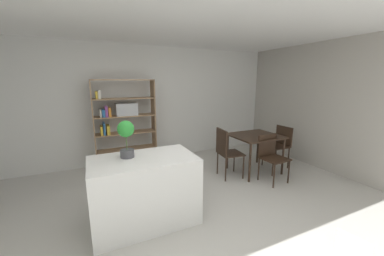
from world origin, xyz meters
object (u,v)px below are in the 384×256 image
at_px(kitchen_island, 145,190).
at_px(dining_chair_near, 271,153).
at_px(potted_plant_on_island, 126,135).
at_px(open_bookshelf, 123,119).
at_px(dining_table, 255,139).
at_px(dining_chair_window_side, 280,142).
at_px(dining_chair_island_side, 226,149).

distance_m(kitchen_island, dining_chair_near, 2.48).
height_order(potted_plant_on_island, open_bookshelf, open_bookshelf).
height_order(kitchen_island, dining_table, kitchen_island).
bearing_deg(dining_table, open_bookshelf, 149.34).
height_order(dining_chair_window_side, dining_chair_island_side, dining_chair_island_side).
bearing_deg(dining_table, dining_chair_near, -90.79).
relative_size(open_bookshelf, dining_chair_island_side, 1.95).
relative_size(kitchen_island, dining_chair_window_side, 1.49).
xyz_separation_m(dining_chair_window_side, dining_chair_near, (-0.70, -0.46, -0.02)).
relative_size(open_bookshelf, dining_table, 1.99).
bearing_deg(potted_plant_on_island, dining_table, 13.10).
height_order(kitchen_island, dining_chair_island_side, dining_chair_island_side).
bearing_deg(dining_chair_window_side, kitchen_island, -77.23).
bearing_deg(potted_plant_on_island, kitchen_island, -32.88).
bearing_deg(dining_table, dining_chair_island_side, 179.01).
xyz_separation_m(kitchen_island, dining_chair_island_side, (1.77, 0.74, 0.13)).
distance_m(dining_table, dining_chair_island_side, 0.71).
xyz_separation_m(dining_chair_window_side, dining_chair_island_side, (-1.39, 0.01, 0.03)).
bearing_deg(open_bookshelf, dining_chair_near, -38.09).
distance_m(potted_plant_on_island, dining_table, 2.76).
distance_m(dining_chair_window_side, dining_chair_near, 0.83).
bearing_deg(kitchen_island, dining_chair_island_side, 22.75).
relative_size(potted_plant_on_island, dining_table, 0.50).
distance_m(open_bookshelf, dining_chair_island_side, 2.28).
xyz_separation_m(dining_table, dining_chair_window_side, (0.69, 0.00, -0.15)).
bearing_deg(dining_chair_island_side, dining_chair_near, -117.25).
bearing_deg(potted_plant_on_island, dining_chair_island_side, 17.89).
bearing_deg(kitchen_island, potted_plant_on_island, 147.12).
distance_m(kitchen_island, potted_plant_on_island, 0.77).
distance_m(kitchen_island, dining_chair_window_side, 3.25).
height_order(potted_plant_on_island, dining_chair_near, potted_plant_on_island).
height_order(potted_plant_on_island, dining_chair_island_side, potted_plant_on_island).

